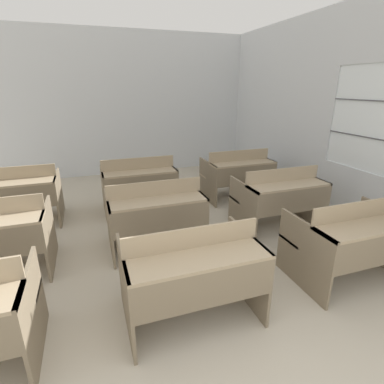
{
  "coord_description": "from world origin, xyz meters",
  "views": [
    {
      "loc": [
        -0.71,
        -0.58,
        2.0
      ],
      "look_at": [
        0.4,
        2.66,
        0.78
      ],
      "focal_mm": 28.0,
      "sensor_mm": 36.0,
      "label": 1
    }
  ],
  "objects_px": {
    "bench_second_center": "(156,213)",
    "bench_third_right": "(238,173)",
    "bench_second_right": "(279,197)",
    "wastepaper_bin": "(260,175)",
    "bench_third_center": "(139,183)",
    "bench_front_center": "(192,271)",
    "bench_third_left": "(16,195)",
    "bench_front_right": "(352,239)"
  },
  "relations": [
    {
      "from": "bench_front_center",
      "to": "bench_third_center",
      "type": "distance_m",
      "value": 2.65
    },
    {
      "from": "bench_third_left",
      "to": "wastepaper_bin",
      "type": "bearing_deg",
      "value": 8.14
    },
    {
      "from": "bench_third_left",
      "to": "bench_third_center",
      "type": "relative_size",
      "value": 1.0
    },
    {
      "from": "bench_front_center",
      "to": "wastepaper_bin",
      "type": "distance_m",
      "value": 4.3
    },
    {
      "from": "bench_second_center",
      "to": "bench_third_left",
      "type": "height_order",
      "value": "same"
    },
    {
      "from": "bench_front_right",
      "to": "wastepaper_bin",
      "type": "bearing_deg",
      "value": 74.45
    },
    {
      "from": "bench_front_center",
      "to": "bench_third_center",
      "type": "height_order",
      "value": "same"
    },
    {
      "from": "bench_front_center",
      "to": "bench_third_left",
      "type": "height_order",
      "value": "same"
    },
    {
      "from": "bench_front_right",
      "to": "bench_third_right",
      "type": "bearing_deg",
      "value": 89.72
    },
    {
      "from": "bench_second_right",
      "to": "bench_third_right",
      "type": "relative_size",
      "value": 1.0
    },
    {
      "from": "bench_third_center",
      "to": "wastepaper_bin",
      "type": "relative_size",
      "value": 3.42
    },
    {
      "from": "bench_third_left",
      "to": "bench_third_center",
      "type": "bearing_deg",
      "value": -0.74
    },
    {
      "from": "bench_second_right",
      "to": "wastepaper_bin",
      "type": "height_order",
      "value": "bench_second_right"
    },
    {
      "from": "bench_third_left",
      "to": "bench_front_right",
      "type": "bearing_deg",
      "value": -36.46
    },
    {
      "from": "bench_second_center",
      "to": "bench_second_right",
      "type": "distance_m",
      "value": 1.83
    },
    {
      "from": "bench_second_center",
      "to": "bench_third_left",
      "type": "distance_m",
      "value": 2.25
    },
    {
      "from": "bench_second_center",
      "to": "bench_third_center",
      "type": "distance_m",
      "value": 1.31
    },
    {
      "from": "bench_third_center",
      "to": "bench_second_right",
      "type": "bearing_deg",
      "value": -35.86
    },
    {
      "from": "bench_second_right",
      "to": "wastepaper_bin",
      "type": "xyz_separation_m",
      "value": [
        0.91,
        1.99,
        -0.3
      ]
    },
    {
      "from": "bench_second_right",
      "to": "bench_third_center",
      "type": "xyz_separation_m",
      "value": [
        -1.82,
        1.32,
        0.0
      ]
    },
    {
      "from": "bench_second_center",
      "to": "bench_third_right",
      "type": "xyz_separation_m",
      "value": [
        1.83,
        1.31,
        0.0
      ]
    },
    {
      "from": "bench_front_right",
      "to": "bench_second_center",
      "type": "height_order",
      "value": "same"
    },
    {
      "from": "bench_front_center",
      "to": "wastepaper_bin",
      "type": "bearing_deg",
      "value": 50.77
    },
    {
      "from": "wastepaper_bin",
      "to": "bench_front_right",
      "type": "bearing_deg",
      "value": -105.55
    },
    {
      "from": "bench_front_center",
      "to": "bench_front_right",
      "type": "xyz_separation_m",
      "value": [
        1.79,
        0.0,
        0.0
      ]
    },
    {
      "from": "bench_third_right",
      "to": "wastepaper_bin",
      "type": "xyz_separation_m",
      "value": [
        0.91,
        0.68,
        -0.3
      ]
    },
    {
      "from": "bench_front_right",
      "to": "wastepaper_bin",
      "type": "relative_size",
      "value": 3.42
    },
    {
      "from": "bench_front_center",
      "to": "bench_second_center",
      "type": "distance_m",
      "value": 1.34
    },
    {
      "from": "bench_front_right",
      "to": "bench_second_center",
      "type": "xyz_separation_m",
      "value": [
        -1.82,
        1.34,
        0.0
      ]
    },
    {
      "from": "bench_front_center",
      "to": "bench_third_right",
      "type": "relative_size",
      "value": 1.0
    },
    {
      "from": "bench_second_center",
      "to": "bench_third_right",
      "type": "distance_m",
      "value": 2.25
    },
    {
      "from": "bench_third_center",
      "to": "bench_third_left",
      "type": "bearing_deg",
      "value": 179.26
    },
    {
      "from": "bench_second_right",
      "to": "bench_third_center",
      "type": "bearing_deg",
      "value": 144.14
    },
    {
      "from": "bench_third_left",
      "to": "wastepaper_bin",
      "type": "distance_m",
      "value": 4.6
    },
    {
      "from": "bench_third_center",
      "to": "bench_third_right",
      "type": "bearing_deg",
      "value": -0.17
    },
    {
      "from": "bench_front_center",
      "to": "wastepaper_bin",
      "type": "height_order",
      "value": "bench_front_center"
    },
    {
      "from": "bench_front_right",
      "to": "bench_second_right",
      "type": "xyz_separation_m",
      "value": [
        0.02,
        1.33,
        0.0
      ]
    },
    {
      "from": "bench_front_right",
      "to": "bench_second_center",
      "type": "relative_size",
      "value": 1.0
    },
    {
      "from": "bench_front_center",
      "to": "bench_front_right",
      "type": "relative_size",
      "value": 1.0
    },
    {
      "from": "bench_front_right",
      "to": "bench_third_right",
      "type": "height_order",
      "value": "same"
    },
    {
      "from": "bench_second_center",
      "to": "bench_third_right",
      "type": "relative_size",
      "value": 1.0
    },
    {
      "from": "bench_front_center",
      "to": "bench_second_right",
      "type": "xyz_separation_m",
      "value": [
        1.81,
        1.34,
        0.0
      ]
    }
  ]
}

